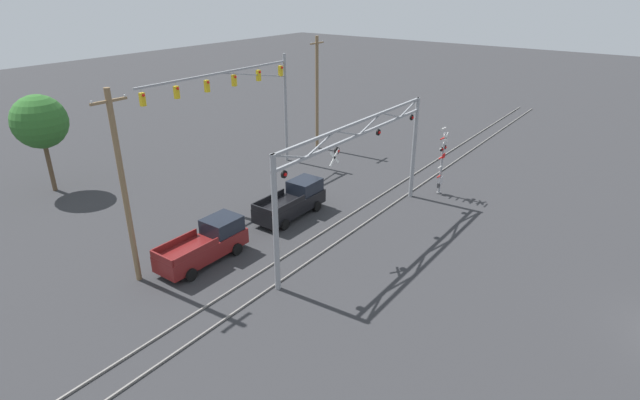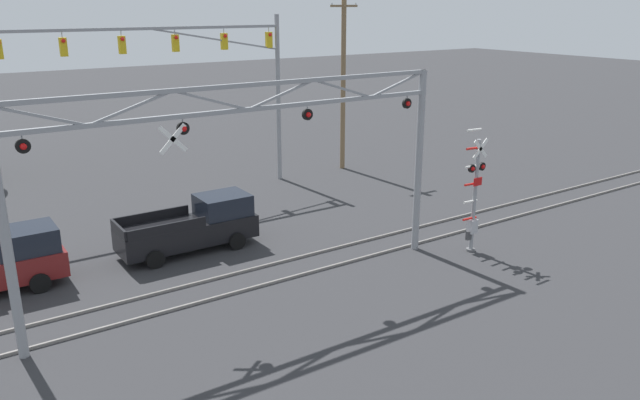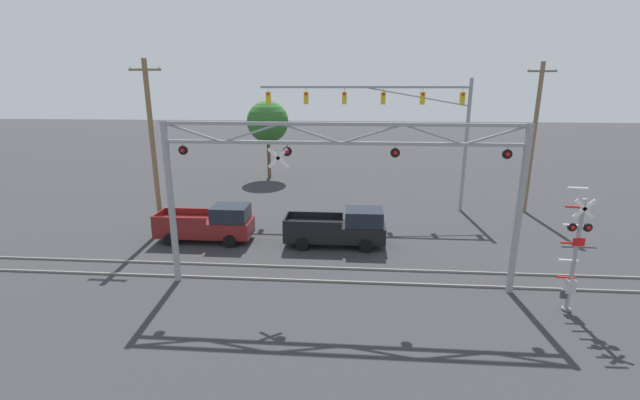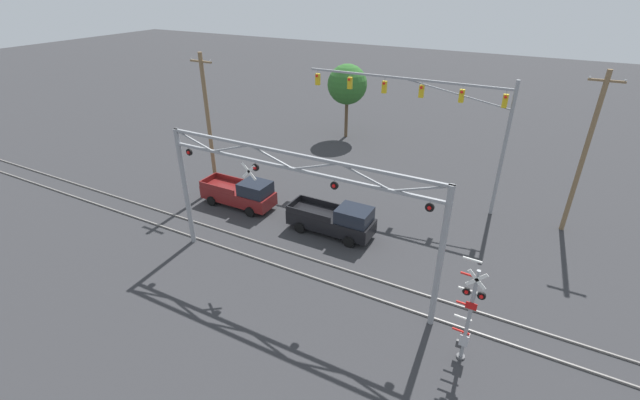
# 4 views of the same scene
# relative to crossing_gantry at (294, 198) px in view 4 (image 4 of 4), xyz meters

# --- Properties ---
(rail_track_near) EXTENTS (80.00, 0.08, 0.10)m
(rail_track_near) POSITION_rel_crossing_gantry_xyz_m (0.01, 0.28, -4.73)
(rail_track_near) COLOR gray
(rail_track_near) RESTS_ON ground_plane
(rail_track_far) EXTENTS (80.00, 0.08, 0.10)m
(rail_track_far) POSITION_rel_crossing_gantry_xyz_m (0.01, 1.72, -4.73)
(rail_track_far) COLOR gray
(rail_track_far) RESTS_ON ground_plane
(crossing_gantry) EXTENTS (14.87, 0.30, 7.13)m
(crossing_gantry) POSITION_rel_crossing_gantry_xyz_m (0.00, 0.00, 0.00)
(crossing_gantry) COLOR gray
(crossing_gantry) RESTS_ON ground_plane
(crossing_signal_mast) EXTENTS (1.09, 0.35, 5.00)m
(crossing_signal_mast) POSITION_rel_crossing_gantry_xyz_m (8.96, -1.44, -2.62)
(crossing_signal_mast) COLOR gray
(crossing_signal_mast) RESTS_ON ground_plane
(traffic_signal_span) EXTENTS (14.00, 0.39, 8.95)m
(traffic_signal_span) POSITION_rel_crossing_gantry_xyz_m (4.16, 12.20, 1.72)
(traffic_signal_span) COLOR gray
(traffic_signal_span) RESTS_ON ground_plane
(pickup_truck_lead) EXTENTS (5.45, 2.09, 2.08)m
(pickup_truck_lead) POSITION_rel_crossing_gantry_xyz_m (-0.07, 4.85, -3.79)
(pickup_truck_lead) COLOR black
(pickup_truck_lead) RESTS_ON ground_plane
(pickup_truck_following) EXTENTS (5.34, 2.09, 2.08)m
(pickup_truck_following) POSITION_rel_crossing_gantry_xyz_m (-7.41, 5.02, -3.79)
(pickup_truck_following) COLOR maroon
(pickup_truck_following) RESTS_ON ground_plane
(utility_pole_left) EXTENTS (1.80, 0.28, 9.93)m
(utility_pole_left) POSITION_rel_crossing_gantry_xyz_m (-10.91, 6.39, 0.33)
(utility_pole_left) COLOR brown
(utility_pole_left) RESTS_ON ground_plane
(utility_pole_right) EXTENTS (1.80, 0.28, 9.94)m
(utility_pole_right) POSITION_rel_crossing_gantry_xyz_m (12.44, 12.18, 0.34)
(utility_pole_right) COLOR brown
(utility_pole_right) RESTS_ON ground_plane
(background_tree_beyond_span) EXTENTS (3.78, 3.78, 7.09)m
(background_tree_beyond_span) POSITION_rel_crossing_gantry_xyz_m (-7.27, 21.75, 0.39)
(background_tree_beyond_span) COLOR brown
(background_tree_beyond_span) RESTS_ON ground_plane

